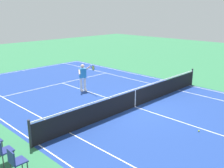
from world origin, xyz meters
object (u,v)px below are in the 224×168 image
tennis_player_near (83,76)px  tennis_ball (199,131)px  spectator_chair_1 (3,150)px  tennis_net (135,98)px  spectator_chair_0 (16,160)px

tennis_player_near → tennis_ball: size_ratio=25.71×
tennis_ball → spectator_chair_1: (3.34, 6.59, 0.49)m
tennis_net → spectator_chair_1: (-0.34, 6.92, 0.03)m
spectator_chair_0 → spectator_chair_1: (0.88, 0.00, 0.00)m
spectator_chair_0 → spectator_chair_1: bearing=0.0°
tennis_net → tennis_ball: 3.72m
spectator_chair_0 → tennis_player_near: bearing=-52.6°
tennis_ball → spectator_chair_1: spectator_chair_1 is taller
tennis_net → tennis_ball: bearing=174.9°
tennis_player_near → tennis_ball: (-7.69, 0.24, -0.90)m
spectator_chair_0 → spectator_chair_1: 0.88m
tennis_player_near → tennis_ball: bearing=178.2°
tennis_player_near → spectator_chair_0: (-5.23, 6.83, -0.41)m
tennis_player_near → spectator_chair_1: size_ratio=1.93×
spectator_chair_0 → spectator_chair_1: size_ratio=1.00×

